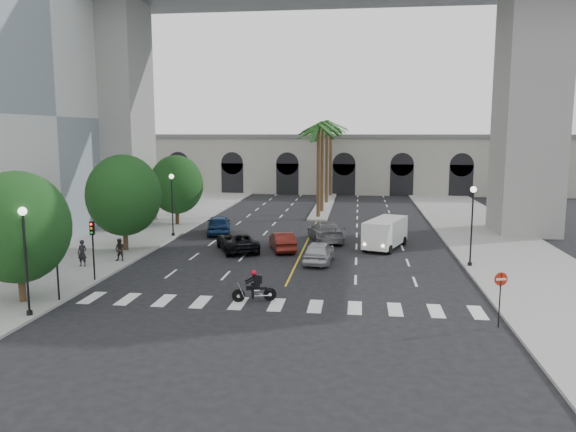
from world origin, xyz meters
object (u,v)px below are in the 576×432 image
object	(u,v)px
pedestrian_b	(120,250)
lamp_post_left_far	(172,199)
lamp_post_right	(472,219)
motorcycle_rider	(256,287)
car_e	(219,224)
pedestrian_a	(82,253)
traffic_signal_far	(93,241)
car_d	(326,231)
do_not_enter_sign	(500,288)
traffic_signal_near	(56,255)
car_c	(237,241)
cargo_van	(385,232)
lamp_post_left_near	(25,252)
car_a	(319,252)
car_b	(282,241)

from	to	relation	value
pedestrian_b	lamp_post_left_far	bearing A→B (deg)	88.73
lamp_post_right	motorcycle_rider	distance (m)	15.67
car_e	pedestrian_a	xyz separation A→B (m)	(-5.70, -13.39, 0.18)
traffic_signal_far	car_d	size ratio (longest dim) A/B	0.65
lamp_post_left_far	do_not_enter_sign	xyz separation A→B (m)	(21.90, -19.54, -1.36)
motorcycle_rider	pedestrian_a	size ratio (longest dim) A/B	1.32
do_not_enter_sign	traffic_signal_near	bearing A→B (deg)	162.01
lamp_post_right	car_c	distance (m)	16.75
car_c	cargo_van	bearing A→B (deg)	167.50
car_c	traffic_signal_near	bearing A→B (deg)	40.56
traffic_signal_far	car_e	distance (m)	16.94
car_d	car_e	distance (m)	9.70
traffic_signal_far	pedestrian_a	world-z (taller)	traffic_signal_far
car_d	pedestrian_b	world-z (taller)	pedestrian_b
lamp_post_left_near	traffic_signal_near	world-z (taller)	lamp_post_left_near
cargo_van	pedestrian_b	xyz separation A→B (m)	(-17.97, -7.20, -0.33)
lamp_post_right	do_not_enter_sign	world-z (taller)	lamp_post_right
car_e	car_a	bearing A→B (deg)	120.55
traffic_signal_near	lamp_post_right	bearing A→B (deg)	24.82
traffic_signal_near	car_b	xyz separation A→B (m)	(9.80, 14.24, -1.80)
lamp_post_right	car_b	xyz separation A→B (m)	(-12.90, 3.74, -2.51)
car_d	lamp_post_left_near	bearing A→B (deg)	43.95
lamp_post_left_near	car_c	xyz separation A→B (m)	(6.56, 16.27, -2.49)
traffic_signal_near	lamp_post_left_near	bearing A→B (deg)	-92.29
car_a	pedestrian_a	size ratio (longest dim) A/B	2.55
car_d	cargo_van	xyz separation A→B (m)	(4.64, -2.28, 0.44)
traffic_signal_near	car_d	xyz separation A→B (m)	(12.80, 18.34, -1.69)
motorcycle_rider	do_not_enter_sign	xyz separation A→B (m)	(11.68, -2.52, 1.10)
traffic_signal_near	pedestrian_a	distance (m)	7.66
pedestrian_a	lamp_post_left_near	bearing A→B (deg)	-73.86
lamp_post_left_near	pedestrian_a	world-z (taller)	lamp_post_left_near
lamp_post_left_far	car_b	xyz separation A→B (m)	(9.90, -4.26, -2.51)
motorcycle_rider	car_d	bearing A→B (deg)	65.04
car_c	cargo_van	world-z (taller)	cargo_van
traffic_signal_near	car_c	distance (m)	15.31
traffic_signal_far	lamp_post_left_near	bearing A→B (deg)	-90.88
traffic_signal_far	cargo_van	size ratio (longest dim) A/B	0.65
car_c	do_not_enter_sign	world-z (taller)	do_not_enter_sign
pedestrian_b	do_not_enter_sign	xyz separation A→B (m)	(22.33, -9.90, 0.93)
lamp_post_left_near	car_d	size ratio (longest dim) A/B	0.95
lamp_post_right	car_b	size ratio (longest dim) A/B	1.24
lamp_post_right	cargo_van	xyz separation A→B (m)	(-5.26, 5.56, -1.96)
pedestrian_a	traffic_signal_near	bearing A→B (deg)	-68.79
motorcycle_rider	car_d	distance (m)	17.06
car_c	lamp_post_left_near	bearing A→B (deg)	43.74
do_not_enter_sign	motorcycle_rider	bearing A→B (deg)	152.55
traffic_signal_far	do_not_enter_sign	size ratio (longest dim) A/B	1.42
lamp_post_right	car_e	size ratio (longest dim) A/B	1.08
pedestrian_a	pedestrian_b	bearing A→B (deg)	46.65
car_d	pedestrian_b	bearing A→B (deg)	21.12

